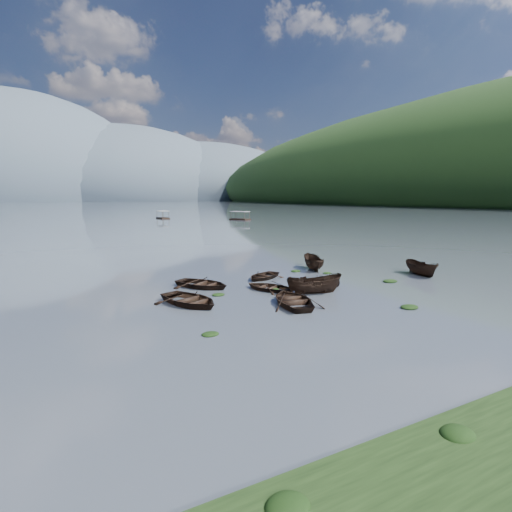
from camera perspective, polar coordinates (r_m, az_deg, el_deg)
name	(u,v)px	position (r m, az deg, el deg)	size (l,w,h in m)	color
ground_plane	(345,312)	(26.05, 12.65, -7.80)	(2400.00, 2400.00, 0.00)	#49505B
haze_mtn_b	(16,200)	(919.91, -31.06, 6.81)	(520.00, 520.00, 340.00)	#475666
haze_mtn_c	(122,200)	(932.11, -18.61, 7.58)	(520.00, 520.00, 260.00)	#475666
haze_mtn_d	(200,200)	(978.55, -8.07, 7.96)	(520.00, 520.00, 220.00)	#475666
rowboat_0	(190,304)	(27.52, -9.44, -6.83)	(3.55, 4.98, 1.03)	black
rowboat_1	(293,304)	(27.30, 5.30, -6.87)	(3.43, 4.80, 0.99)	black
rowboat_2	(314,293)	(30.47, 8.29, -5.30)	(1.62, 4.30, 1.66)	black
rowboat_3	(269,290)	(31.31, 1.86, -4.84)	(2.83, 3.96, 0.82)	black
rowboat_4	(327,287)	(32.80, 10.09, -4.36)	(2.81, 3.93, 0.81)	black
rowboat_5	(421,275)	(40.09, 22.54, -2.54)	(1.56, 4.16, 1.61)	black
rowboat_6	(202,287)	(32.42, -7.68, -4.45)	(3.38, 4.73, 0.98)	black
rowboat_7	(263,278)	(35.54, 1.00, -3.23)	(2.85, 3.99, 0.83)	black
rowboat_8	(313,270)	(40.26, 8.15, -1.93)	(1.60, 4.25, 1.64)	black
weed_clump_0	(210,335)	(21.53, -6.55, -11.14)	(0.95, 0.78, 0.21)	black
weed_clump_1	(218,295)	(29.70, -5.40, -5.61)	(0.97, 0.78, 0.21)	black
weed_clump_2	(409,308)	(28.11, 21.07, -6.96)	(1.25, 1.00, 0.27)	black
weed_clump_3	(327,273)	(38.46, 10.09, -2.47)	(0.87, 0.73, 0.19)	black
weed_clump_4	(390,282)	(35.99, 18.62, -3.53)	(1.31, 1.04, 0.27)	black
weed_clump_5	(199,303)	(27.67, -8.13, -6.71)	(1.03, 0.83, 0.22)	black
weed_clump_6	(274,290)	(31.38, 2.58, -4.82)	(0.83, 0.69, 0.17)	black
weed_clump_7	(296,272)	(39.00, 5.71, -2.22)	(1.02, 0.82, 0.22)	black
pontoon_centre	(163,219)	(136.81, -13.15, 5.22)	(2.69, 6.46, 2.48)	black
pontoon_right	(240,220)	(125.84, -2.29, 5.17)	(2.79, 6.70, 2.57)	black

